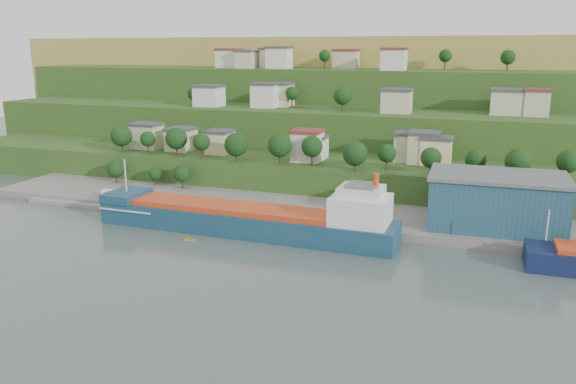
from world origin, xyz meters
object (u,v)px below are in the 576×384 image
at_px(cargo_ship_near, 253,221).
at_px(kayak_orange, 185,236).
at_px(warehouse, 496,201).
at_px(caravan, 114,195).

relative_size(cargo_ship_near, kayak_orange, 26.69).
xyz_separation_m(warehouse, caravan, (-102.00, -7.68, -5.73)).
bearing_deg(caravan, kayak_orange, -53.84).
relative_size(warehouse, caravan, 4.88).
distance_m(caravan, kayak_orange, 38.45).
relative_size(warehouse, kayak_orange, 11.34).
height_order(warehouse, kayak_orange, warehouse).
bearing_deg(warehouse, kayak_orange, -160.55).
height_order(cargo_ship_near, kayak_orange, cargo_ship_near).
relative_size(cargo_ship_near, warehouse, 2.35).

